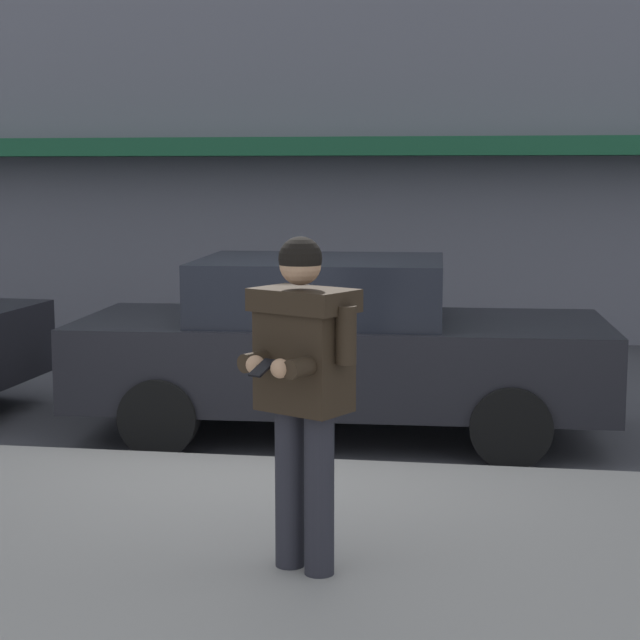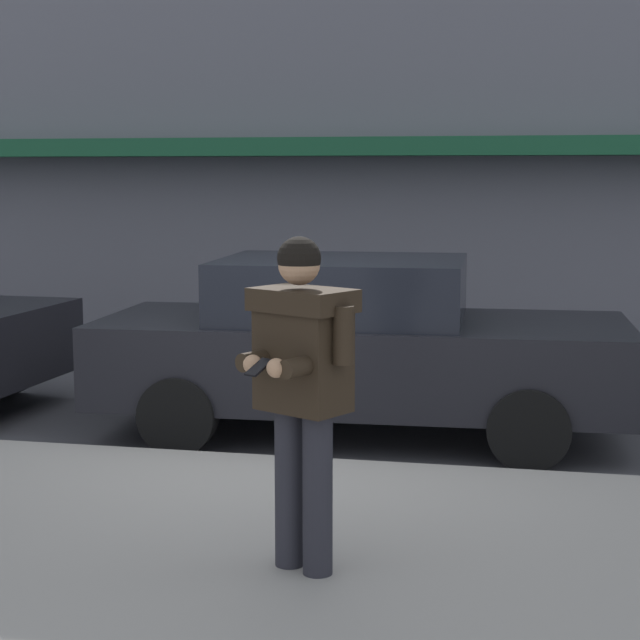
% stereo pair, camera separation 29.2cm
% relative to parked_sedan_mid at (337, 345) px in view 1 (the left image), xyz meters
% --- Properties ---
extents(ground_plane, '(80.00, 80.00, 0.00)m').
position_rel_parked_sedan_mid_xyz_m(ground_plane, '(-0.37, -1.10, -0.79)').
color(ground_plane, '#3D3D42').
extents(sidewalk, '(32.00, 5.30, 0.14)m').
position_rel_parked_sedan_mid_xyz_m(sidewalk, '(0.63, -3.95, -0.72)').
color(sidewalk, gray).
rests_on(sidewalk, ground).
extents(curb_paint_line, '(28.00, 0.12, 0.01)m').
position_rel_parked_sedan_mid_xyz_m(curb_paint_line, '(0.63, -1.05, -0.79)').
color(curb_paint_line, silver).
rests_on(curb_paint_line, ground).
extents(parked_sedan_mid, '(4.57, 2.08, 1.54)m').
position_rel_parked_sedan_mid_xyz_m(parked_sedan_mid, '(0.00, 0.00, 0.00)').
color(parked_sedan_mid, black).
rests_on(parked_sedan_mid, ground).
extents(man_texting_on_phone, '(0.63, 0.65, 1.81)m').
position_rel_parked_sedan_mid_xyz_m(man_texting_on_phone, '(0.31, -3.55, 0.46)').
color(man_texting_on_phone, '#23232B').
rests_on(man_texting_on_phone, sidewalk).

